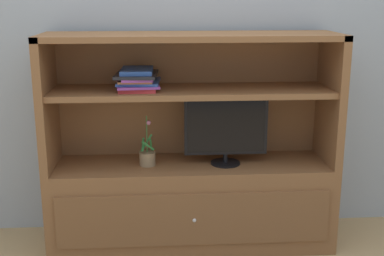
{
  "coord_description": "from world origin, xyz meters",
  "views": [
    {
      "loc": [
        -0.21,
        -2.73,
        1.63
      ],
      "look_at": [
        0.0,
        0.35,
        0.82
      ],
      "focal_mm": 47.43,
      "sensor_mm": 36.0,
      "label": 1
    }
  ],
  "objects": [
    {
      "name": "media_console",
      "position": [
        0.0,
        0.41,
        0.45
      ],
      "size": [
        1.84,
        0.52,
        1.4
      ],
      "color": "brown",
      "rests_on": "ground_plane"
    },
    {
      "name": "magazine_stack",
      "position": [
        -0.34,
        0.4,
        1.12
      ],
      "size": [
        0.28,
        0.35,
        0.13
      ],
      "color": "red",
      "rests_on": "media_console"
    },
    {
      "name": "tv_monitor",
      "position": [
        0.22,
        0.37,
        0.8
      ],
      "size": [
        0.53,
        0.19,
        0.44
      ],
      "color": "black",
      "rests_on": "media_console"
    },
    {
      "name": "painted_rear_wall",
      "position": [
        0.0,
        0.75,
        1.4
      ],
      "size": [
        6.0,
        0.1,
        2.8
      ],
      "primitive_type": "cube",
      "color": "#9EA8B2",
      "rests_on": "ground_plane"
    },
    {
      "name": "potted_plant",
      "position": [
        -0.29,
        0.38,
        0.62
      ],
      "size": [
        0.1,
        0.1,
        0.33
      ],
      "color": "#8C7251",
      "rests_on": "media_console"
    }
  ]
}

